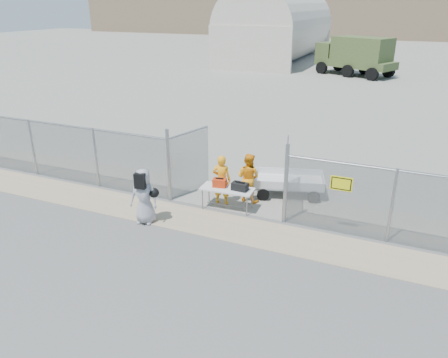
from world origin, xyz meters
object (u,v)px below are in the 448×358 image
at_px(folding_table, 227,198).
at_px(visitor, 144,196).
at_px(security_worker_right, 248,178).
at_px(security_worker_left, 222,180).
at_px(utility_trailer, 288,184).

xyz_separation_m(folding_table, visitor, (-1.93, -1.87, 0.51)).
height_order(folding_table, security_worker_right, security_worker_right).
xyz_separation_m(security_worker_left, security_worker_right, (0.72, 0.58, -0.01)).
relative_size(security_worker_left, visitor, 0.98).
relative_size(security_worker_right, visitor, 0.97).
xyz_separation_m(folding_table, utility_trailer, (1.49, 1.95, 0.01)).
xyz_separation_m(folding_table, security_worker_left, (-0.33, 0.28, 0.49)).
relative_size(folding_table, utility_trailer, 0.55).
bearing_deg(security_worker_left, security_worker_right, -149.52).
distance_m(security_worker_left, security_worker_right, 0.92).
bearing_deg(folding_table, utility_trailer, 49.19).
distance_m(folding_table, security_worker_right, 1.06).
height_order(visitor, utility_trailer, visitor).
bearing_deg(security_worker_left, folding_table, 131.00).
bearing_deg(folding_table, security_worker_left, 135.99).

